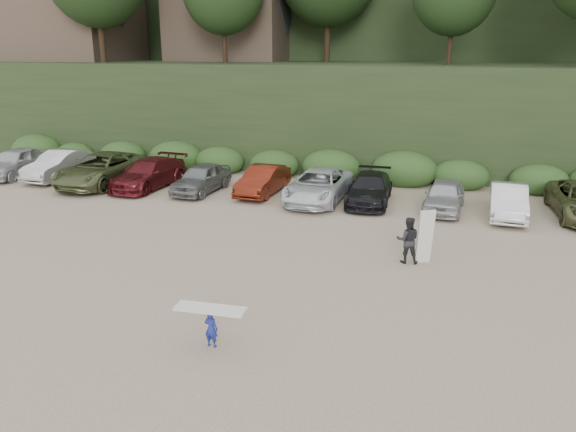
% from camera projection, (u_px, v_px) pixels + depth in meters
% --- Properties ---
extents(ground, '(120.00, 120.00, 0.00)m').
position_uv_depth(ground, '(312.00, 289.00, 16.95)').
color(ground, tan).
rests_on(ground, ground).
extents(parked_cars, '(33.83, 6.27, 1.64)m').
position_uv_depth(parked_cars, '(279.00, 182.00, 27.05)').
color(parked_cars, '#B2B1B6').
rests_on(parked_cars, ground).
extents(child_surfer, '(1.76, 0.57, 1.04)m').
position_uv_depth(child_surfer, '(211.00, 320.00, 13.55)').
color(child_surfer, navy).
rests_on(child_surfer, ground).
extents(adult_surfer, '(1.28, 0.72, 1.89)m').
position_uv_depth(adult_surfer, '(409.00, 240.00, 18.81)').
color(adult_surfer, black).
rests_on(adult_surfer, ground).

